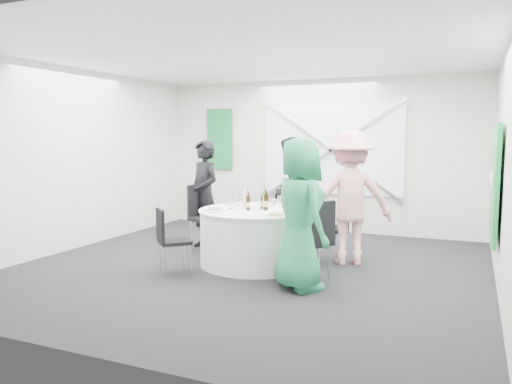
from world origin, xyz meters
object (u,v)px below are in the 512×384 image
at_px(chair_front_right, 313,235).
at_px(clear_water_bottle, 246,200).
at_px(banquet_table, 256,237).
at_px(person_woman_green, 300,214).
at_px(person_man_back_left, 204,195).
at_px(green_water_bottle, 265,201).
at_px(chair_back, 290,214).
at_px(chair_front_left, 169,236).
at_px(person_woman_pink, 349,198).
at_px(chair_back_right, 335,223).
at_px(chair_back_left, 204,212).
at_px(person_man_back, 290,193).

relative_size(chair_front_right, clear_water_bottle, 3.26).
distance_m(banquet_table, person_woman_green, 1.30).
bearing_deg(person_man_back_left, person_woman_green, -6.91).
distance_m(chair_front_right, green_water_bottle, 1.11).
xyz_separation_m(person_woman_green, clear_water_bottle, (-1.05, 0.81, 0.01)).
height_order(person_man_back_left, clear_water_bottle, person_man_back_left).
bearing_deg(chair_front_right, chair_back, -121.59).
relative_size(chair_front_left, person_woman_pink, 0.46).
xyz_separation_m(chair_back_right, chair_front_right, (0.05, -1.19, 0.04)).
bearing_deg(person_man_back_left, person_woman_pink, 25.85).
distance_m(chair_front_left, clear_water_bottle, 1.17).
xyz_separation_m(chair_front_left, clear_water_bottle, (0.68, 0.87, 0.39)).
distance_m(chair_back_left, chair_front_right, 2.35).
xyz_separation_m(chair_back_left, clear_water_bottle, (0.93, -0.50, 0.29)).
relative_size(chair_front_right, person_man_back, 0.58).
height_order(person_man_back, person_woman_pink, person_woman_pink).
distance_m(banquet_table, clear_water_bottle, 0.52).
xyz_separation_m(chair_back_right, person_woman_green, (-0.05, -1.40, 0.32)).
height_order(chair_front_right, green_water_bottle, green_water_bottle).
bearing_deg(person_man_back_left, green_water_bottle, 3.16).
xyz_separation_m(person_man_back_left, clear_water_bottle, (0.99, -0.61, 0.03)).
height_order(chair_front_right, person_man_back_left, person_man_back_left).
bearing_deg(chair_back_right, person_man_back, -155.39).
height_order(chair_back_right, person_man_back_left, person_man_back_left).
height_order(chair_back_left, person_man_back, person_man_back).
distance_m(person_man_back_left, green_water_bottle, 1.40).
height_order(chair_back_right, chair_front_left, chair_back_right).
bearing_deg(banquet_table, person_man_back_left, 152.31).
relative_size(chair_back, person_woman_green, 0.53).
bearing_deg(person_woman_pink, chair_back, -54.22).
bearing_deg(chair_back_left, banquet_table, -90.00).
bearing_deg(person_woman_green, green_water_bottle, -5.04).
bearing_deg(person_woman_pink, person_woman_green, 54.34).
distance_m(chair_back_right, person_man_back, 1.09).
bearing_deg(person_man_back, chair_back_right, 60.35).
xyz_separation_m(chair_back_right, person_man_back_left, (-2.10, 0.01, 0.30)).
distance_m(person_woman_green, clear_water_bottle, 1.32).
xyz_separation_m(chair_back_left, chair_front_left, (0.25, -1.37, -0.11)).
xyz_separation_m(chair_front_right, person_woman_green, (-0.10, -0.21, 0.28)).
bearing_deg(person_woman_pink, chair_front_left, 10.66).
bearing_deg(chair_back, chair_front_right, -57.85).
bearing_deg(person_man_back, green_water_bottle, 6.16).
distance_m(chair_front_left, person_man_back_left, 1.55).
distance_m(chair_front_left, person_woman_green, 1.77).
bearing_deg(chair_front_right, person_woman_green, 5.79).
bearing_deg(chair_back_left, person_man_back_left, 54.69).
bearing_deg(person_man_back_left, person_man_back, 52.45).
xyz_separation_m(chair_back_left, person_woman_pink, (2.25, 0.03, 0.32)).
height_order(chair_back, chair_back_right, chair_back_right).
xyz_separation_m(person_man_back_left, person_woman_pink, (2.31, -0.07, 0.07)).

